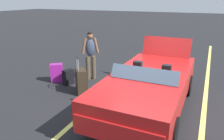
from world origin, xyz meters
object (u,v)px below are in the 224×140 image
(suitcase_medium_bright, at_px, (57,73))
(suitcase_small_carryon, at_px, (68,77))
(traveler_person, at_px, (90,53))
(convertible_car, at_px, (146,90))
(suitcase_large_black, at_px, (81,81))

(suitcase_medium_bright, relative_size, suitcase_small_carryon, 1.24)
(traveler_person, bearing_deg, convertible_car, 16.44)
(suitcase_small_carryon, bearing_deg, suitcase_large_black, 167.74)
(suitcase_medium_bright, xyz_separation_m, suitcase_small_carryon, (0.05, 0.50, -0.06))
(suitcase_small_carryon, bearing_deg, suitcase_medium_bright, 9.74)
(suitcase_small_carryon, distance_m, traveler_person, 1.10)
(suitcase_small_carryon, height_order, traveler_person, traveler_person)
(suitcase_large_black, relative_size, traveler_person, 0.66)
(convertible_car, relative_size, suitcase_large_black, 3.82)
(suitcase_medium_bright, relative_size, traveler_person, 0.38)
(convertible_car, height_order, suitcase_medium_bright, convertible_car)
(suitcase_small_carryon, relative_size, traveler_person, 0.30)
(convertible_car, xyz_separation_m, traveler_person, (-1.48, -2.39, 0.34))
(suitcase_medium_bright, bearing_deg, suitcase_large_black, 36.87)
(convertible_car, height_order, suitcase_small_carryon, convertible_car)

